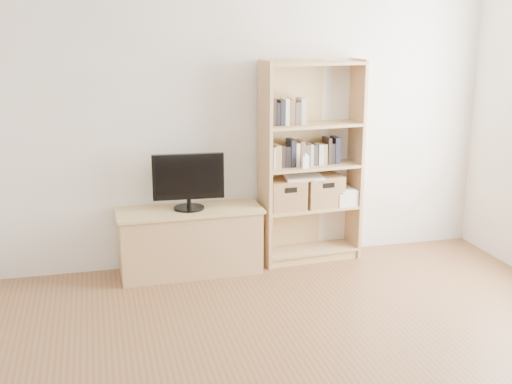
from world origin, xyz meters
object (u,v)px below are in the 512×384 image
object	(u,v)px
bookshelf	(311,163)
baby_monitor	(305,162)
tv_stand	(190,242)
television	(188,182)
basket_right	(322,190)
basket_left	(286,194)
laptop	(304,177)

from	to	relation	value
bookshelf	baby_monitor	world-z (taller)	bookshelf
tv_stand	baby_monitor	xyz separation A→B (m)	(1.00, -0.04, 0.65)
bookshelf	television	bearing A→B (deg)	178.80
basket_right	basket_left	bearing A→B (deg)	179.22
tv_stand	baby_monitor	bearing A→B (deg)	-3.63
baby_monitor	basket_right	xyz separation A→B (m)	(0.20, 0.11, -0.29)
basket_left	basket_right	world-z (taller)	basket_right
bookshelf	television	world-z (taller)	bookshelf
baby_monitor	basket_left	world-z (taller)	baby_monitor
bookshelf	baby_monitor	distance (m)	0.14
laptop	basket_right	bearing A→B (deg)	13.33
television	basket_left	xyz separation A→B (m)	(0.86, 0.04, -0.17)
tv_stand	basket_left	distance (m)	0.93
bookshelf	baby_monitor	xyz separation A→B (m)	(-0.09, -0.11, 0.03)
television	laptop	world-z (taller)	television
basket_left	baby_monitor	bearing A→B (deg)	-32.98
television	baby_monitor	bearing A→B (deg)	1.39
basket_left	basket_right	size ratio (longest dim) A/B	0.95
basket_right	laptop	xyz separation A→B (m)	(-0.18, -0.03, 0.14)
basket_right	laptop	world-z (taller)	laptop
television	baby_monitor	xyz separation A→B (m)	(1.00, -0.04, 0.13)
basket_right	laptop	size ratio (longest dim) A/B	1.00
tv_stand	television	xyz separation A→B (m)	(0.00, 0.00, 0.53)
television	tv_stand	bearing A→B (deg)	0.00
bookshelf	television	distance (m)	1.10
tv_stand	television	world-z (taller)	television
bookshelf	laptop	size ratio (longest dim) A/B	5.34
bookshelf	laptop	world-z (taller)	bookshelf
baby_monitor	laptop	size ratio (longest dim) A/B	0.32
baby_monitor	basket_right	world-z (taller)	baby_monitor
basket_right	baby_monitor	bearing A→B (deg)	-156.44
bookshelf	laptop	xyz separation A→B (m)	(-0.07, -0.02, -0.12)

